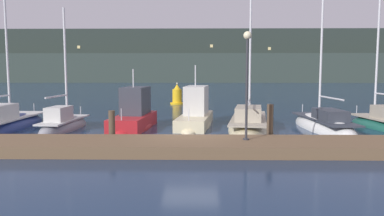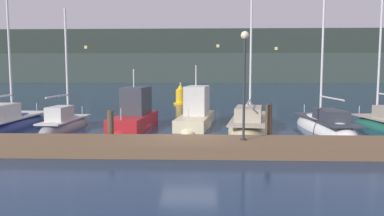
# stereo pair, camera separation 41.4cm
# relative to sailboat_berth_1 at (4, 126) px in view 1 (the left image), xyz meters

# --- Properties ---
(ground_plane) EXTENTS (400.00, 400.00, 0.00)m
(ground_plane) POSITION_rel_sailboat_berth_1_xyz_m (10.41, -3.83, -0.14)
(ground_plane) COLOR #192D4C
(dock) EXTENTS (28.27, 2.80, 0.45)m
(dock) POSITION_rel_sailboat_berth_1_xyz_m (10.41, -5.66, 0.08)
(dock) COLOR brown
(dock) RESTS_ON ground
(mooring_pile_1) EXTENTS (0.28, 0.28, 1.46)m
(mooring_pile_1) POSITION_rel_sailboat_berth_1_xyz_m (6.93, -4.01, 0.59)
(mooring_pile_1) COLOR #4C3D2D
(mooring_pile_1) RESTS_ON ground
(mooring_pile_2) EXTENTS (0.28, 0.28, 1.75)m
(mooring_pile_2) POSITION_rel_sailboat_berth_1_xyz_m (13.88, -4.01, 0.73)
(mooring_pile_2) COLOR #4C3D2D
(mooring_pile_2) RESTS_ON ground
(sailboat_berth_1) EXTENTS (2.36, 8.22, 12.31)m
(sailboat_berth_1) POSITION_rel_sailboat_berth_1_xyz_m (0.00, 0.00, 0.00)
(sailboat_berth_1) COLOR navy
(sailboat_berth_1) RESTS_ON ground
(sailboat_berth_2) EXTENTS (1.85, 5.37, 7.31)m
(sailboat_berth_2) POSITION_rel_sailboat_berth_1_xyz_m (3.38, -0.12, -0.01)
(sailboat_berth_2) COLOR gray
(sailboat_berth_2) RESTS_ON ground
(motorboat_berth_3) EXTENTS (2.30, 5.49, 3.88)m
(motorboat_berth_3) POSITION_rel_sailboat_berth_1_xyz_m (7.16, 0.35, 0.27)
(motorboat_berth_3) COLOR red
(motorboat_berth_3) RESTS_ON ground
(motorboat_berth_4) EXTENTS (2.48, 6.20, 4.07)m
(motorboat_berth_4) POSITION_rel_sailboat_berth_1_xyz_m (10.58, 1.36, 0.28)
(motorboat_berth_4) COLOR beige
(motorboat_berth_4) RESTS_ON ground
(sailboat_berth_5) EXTENTS (3.48, 8.41, 12.98)m
(sailboat_berth_5) POSITION_rel_sailboat_berth_1_xyz_m (13.57, 0.47, 0.01)
(sailboat_berth_5) COLOR beige
(sailboat_berth_5) RESTS_ON ground
(sailboat_berth_6) EXTENTS (2.34, 7.34, 9.03)m
(sailboat_berth_6) POSITION_rel_sailboat_berth_1_xyz_m (17.57, 0.06, -0.05)
(sailboat_berth_6) COLOR white
(sailboat_berth_6) RESTS_ON ground
(sailboat_berth_7) EXTENTS (1.93, 5.21, 8.10)m
(sailboat_berth_7) POSITION_rel_sailboat_berth_1_xyz_m (20.90, 0.73, 0.02)
(sailboat_berth_7) COLOR #195647
(sailboat_berth_7) RESTS_ON ground
(channel_buoy) EXTENTS (1.34, 1.34, 2.07)m
(channel_buoy) POSITION_rel_sailboat_berth_1_xyz_m (8.72, 15.41, 0.64)
(channel_buoy) COLOR gold
(channel_buoy) RESTS_ON ground
(dock_lamppost) EXTENTS (0.32, 0.32, 4.28)m
(dock_lamppost) POSITION_rel_sailboat_berth_1_xyz_m (12.65, -5.50, 3.15)
(dock_lamppost) COLOR #2D2D33
(dock_lamppost) RESTS_ON dock
(hillside_backdrop) EXTENTS (240.00, 23.00, 14.91)m
(hillside_backdrop) POSITION_rel_sailboat_berth_1_xyz_m (12.37, 91.80, 6.73)
(hillside_backdrop) COLOR #28332D
(hillside_backdrop) RESTS_ON ground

